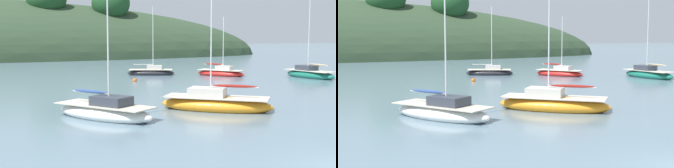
# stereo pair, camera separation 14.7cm
# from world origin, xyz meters

# --- Properties ---
(sailboat_orange_cutter) EXTENTS (7.53, 6.73, 10.78)m
(sailboat_orange_cutter) POSITION_xyz_m (1.12, 14.05, 0.45)
(sailboat_orange_cutter) COLOR orange
(sailboat_orange_cutter) RESTS_ON ground
(sailboat_grey_yawl) EXTENTS (6.01, 7.05, 10.38)m
(sailboat_grey_yawl) POSITION_xyz_m (-6.52, 13.74, 0.43)
(sailboat_grey_yawl) COLOR white
(sailboat_grey_yawl) RESTS_ON ground
(sailboat_white_near) EXTENTS (5.36, 6.08, 7.42)m
(sailboat_white_near) POSITION_xyz_m (13.33, 36.42, 0.38)
(sailboat_white_near) COLOR red
(sailboat_white_near) RESTS_ON ground
(sailboat_black_sloop) EXTENTS (6.17, 4.02, 8.70)m
(sailboat_black_sloop) POSITION_xyz_m (5.69, 40.57, 0.37)
(sailboat_black_sloop) COLOR #232328
(sailboat_black_sloop) RESTS_ON ground
(sailboat_navy_dinghy) EXTENTS (3.26, 7.34, 9.49)m
(sailboat_navy_dinghy) POSITION_xyz_m (21.94, 30.54, 0.43)
(sailboat_navy_dinghy) COLOR #196B56
(sailboat_navy_dinghy) RESTS_ON ground
(mooring_buoy_outer) EXTENTS (0.44, 0.44, 0.54)m
(mooring_buoy_outer) POSITION_xyz_m (1.49, 33.83, 0.12)
(mooring_buoy_outer) COLOR orange
(mooring_buoy_outer) RESTS_ON ground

